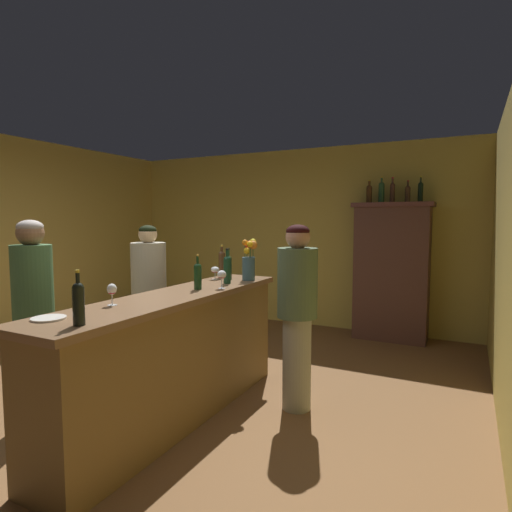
# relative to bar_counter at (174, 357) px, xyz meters

# --- Properties ---
(floor) EXTENTS (8.91, 8.91, 0.00)m
(floor) POSITION_rel_bar_counter_xyz_m (-0.43, 0.04, -0.52)
(floor) COLOR brown
(floor) RESTS_ON ground
(wall_back) EXTENTS (5.64, 0.12, 2.69)m
(wall_back) POSITION_rel_bar_counter_xyz_m (-0.43, 3.52, 0.83)
(wall_back) COLOR #CCB653
(wall_back) RESTS_ON ground
(bar_counter) EXTENTS (0.56, 2.58, 1.03)m
(bar_counter) POSITION_rel_bar_counter_xyz_m (0.00, 0.00, 0.00)
(bar_counter) COLOR brown
(bar_counter) RESTS_ON ground
(display_cabinet) EXTENTS (1.02, 0.47, 1.85)m
(display_cabinet) POSITION_rel_bar_counter_xyz_m (1.16, 3.20, 0.44)
(display_cabinet) COLOR #53332D
(display_cabinet) RESTS_ON ground
(wine_bottle_chardonnay) EXTENTS (0.07, 0.07, 0.30)m
(wine_bottle_chardonnay) POSITION_rel_bar_counter_xyz_m (0.03, 0.29, 0.63)
(wine_bottle_chardonnay) COLOR #17381A
(wine_bottle_chardonnay) RESTS_ON bar_counter
(wine_bottle_rose) EXTENTS (0.06, 0.06, 0.31)m
(wine_bottle_rose) POSITION_rel_bar_counter_xyz_m (-0.03, 0.91, 0.64)
(wine_bottle_rose) COLOR #203F25
(wine_bottle_rose) RESTS_ON bar_counter
(wine_bottle_merlot) EXTENTS (0.07, 0.07, 0.33)m
(wine_bottle_merlot) POSITION_rel_bar_counter_xyz_m (0.08, 0.69, 0.65)
(wine_bottle_merlot) COLOR #153922
(wine_bottle_merlot) RESTS_ON bar_counter
(wine_bottle_riesling) EXTENTS (0.07, 0.07, 0.33)m
(wine_bottle_riesling) POSITION_rel_bar_counter_xyz_m (-0.19, 1.04, 0.66)
(wine_bottle_riesling) COLOR #4D3019
(wine_bottle_riesling) RESTS_ON bar_counter
(wine_bottle_syrah) EXTENTS (0.07, 0.07, 0.31)m
(wine_bottle_syrah) POSITION_rel_bar_counter_xyz_m (0.14, -1.02, 0.64)
(wine_bottle_syrah) COLOR black
(wine_bottle_syrah) RESTS_ON bar_counter
(wine_glass_front) EXTENTS (0.08, 0.08, 0.16)m
(wine_glass_front) POSITION_rel_bar_counter_xyz_m (0.19, 0.42, 0.62)
(wine_glass_front) COLOR white
(wine_glass_front) RESTS_ON bar_counter
(wine_glass_mid) EXTENTS (0.08, 0.08, 0.13)m
(wine_glass_mid) POSITION_rel_bar_counter_xyz_m (-0.16, 0.87, 0.60)
(wine_glass_mid) COLOR white
(wine_glass_mid) RESTS_ON bar_counter
(wine_glass_rear) EXTENTS (0.07, 0.07, 0.15)m
(wine_glass_rear) POSITION_rel_bar_counter_xyz_m (-0.11, -0.54, 0.61)
(wine_glass_rear) COLOR white
(wine_glass_rear) RESTS_ON bar_counter
(flower_arrangement) EXTENTS (0.15, 0.16, 0.41)m
(flower_arrangement) POSITION_rel_bar_counter_xyz_m (0.17, 0.98, 0.71)
(flower_arrangement) COLOR #395866
(flower_arrangement) RESTS_ON bar_counter
(cheese_plate) EXTENTS (0.20, 0.20, 0.01)m
(cheese_plate) POSITION_rel_bar_counter_xyz_m (-0.14, -1.01, 0.52)
(cheese_plate) COLOR white
(cheese_plate) RESTS_ON bar_counter
(display_bottle_left) EXTENTS (0.08, 0.08, 0.31)m
(display_bottle_left) POSITION_rel_bar_counter_xyz_m (0.84, 3.20, 1.46)
(display_bottle_left) COLOR #4C2C15
(display_bottle_left) RESTS_ON display_cabinet
(display_bottle_midleft) EXTENTS (0.08, 0.08, 0.35)m
(display_bottle_midleft) POSITION_rel_bar_counter_xyz_m (1.00, 3.20, 1.48)
(display_bottle_midleft) COLOR #244C2C
(display_bottle_midleft) RESTS_ON display_cabinet
(display_bottle_center) EXTENTS (0.06, 0.06, 0.33)m
(display_bottle_center) POSITION_rel_bar_counter_xyz_m (1.14, 3.20, 1.48)
(display_bottle_center) COLOR #46271D
(display_bottle_center) RESTS_ON display_cabinet
(display_bottle_midright) EXTENTS (0.07, 0.07, 0.29)m
(display_bottle_midright) POSITION_rel_bar_counter_xyz_m (1.34, 3.20, 1.45)
(display_bottle_midright) COLOR #442B1C
(display_bottle_midright) RESTS_ON display_cabinet
(display_bottle_right) EXTENTS (0.07, 0.07, 0.33)m
(display_bottle_right) POSITION_rel_bar_counter_xyz_m (1.49, 3.20, 1.47)
(display_bottle_right) COLOR black
(display_bottle_right) RESTS_ON display_cabinet
(patron_tall) EXTENTS (0.35, 0.35, 1.56)m
(patron_tall) POSITION_rel_bar_counter_xyz_m (-0.79, 0.62, 0.34)
(patron_tall) COLOR #989C8D
(patron_tall) RESTS_ON ground
(patron_by_cabinet) EXTENTS (0.30, 0.30, 1.62)m
(patron_by_cabinet) POSITION_rel_bar_counter_xyz_m (-0.95, -0.53, 0.39)
(patron_by_cabinet) COLOR #426C47
(patron_by_cabinet) RESTS_ON ground
(bartender) EXTENTS (0.34, 0.34, 1.58)m
(bartender) POSITION_rel_bar_counter_xyz_m (0.81, 0.63, 0.36)
(bartender) COLOR gray
(bartender) RESTS_ON ground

